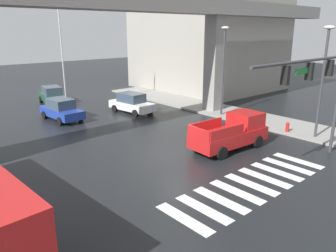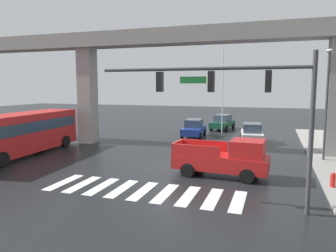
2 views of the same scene
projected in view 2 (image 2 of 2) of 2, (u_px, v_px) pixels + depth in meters
ground_plane at (175, 166)px, 19.84m from camera, size 120.00×120.00×0.00m
crosswalk_stripes at (143, 191)px, 15.11m from camera, size 9.35×2.80×0.01m
elevated_overpass at (198, 47)px, 24.47m from camera, size 52.59×1.99×9.35m
pickup_truck at (226, 159)px, 17.48m from camera, size 5.22×2.34×2.08m
city_bus at (18, 132)px, 22.51m from camera, size 3.22×10.92×2.99m
sedan_blue at (194, 128)px, 31.42m from camera, size 2.13×4.39×1.72m
sedan_white at (252, 133)px, 28.00m from camera, size 2.33×4.47×1.72m
sedan_dark_green at (223, 122)px, 36.64m from camera, size 2.48×4.53×1.72m
traffic_signal_mast at (240, 95)px, 12.63m from camera, size 8.69×0.32×6.20m
street_lamp_mid_block at (327, 92)px, 20.46m from camera, size 0.44×0.70×7.24m
fire_hydrant at (333, 181)px, 15.22m from camera, size 0.24×0.24×0.85m
flagpole at (224, 74)px, 33.65m from camera, size 1.16×0.12×10.80m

